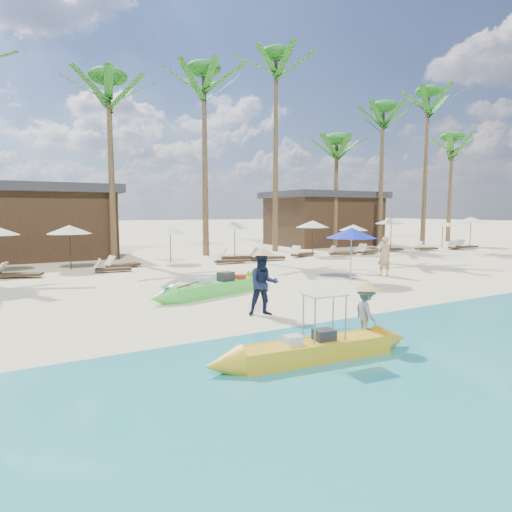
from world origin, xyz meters
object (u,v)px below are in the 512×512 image
green_canoe (216,288)px  blue_umbrella (352,233)px  yellow_canoe (315,349)px  tourist (384,256)px

green_canoe → blue_umbrella: 5.84m
yellow_canoe → blue_umbrella: size_ratio=2.25×
yellow_canoe → tourist: bearing=43.5°
green_canoe → yellow_canoe: bearing=-114.6°
blue_umbrella → yellow_canoe: bearing=-135.5°
yellow_canoe → green_canoe: bearing=87.6°
green_canoe → tourist: 7.92m
yellow_canoe → tourist: (8.80, 6.91, 0.64)m
green_canoe → tourist: (7.89, 0.26, 0.61)m
green_canoe → tourist: bearing=-14.9°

